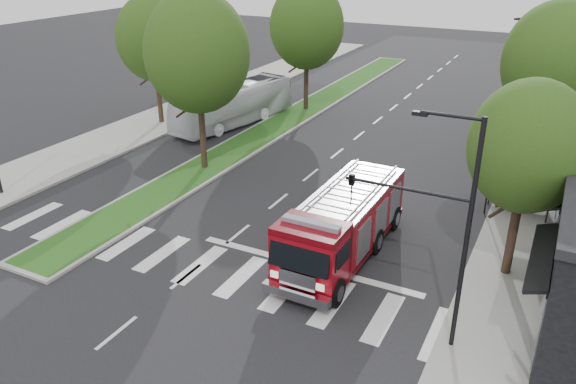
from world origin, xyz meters
The scene contains 15 objects.
ground centered at (0.00, 0.00, 0.00)m, with size 140.00×140.00×0.00m, color black.
sidewalk_right centered at (12.50, 10.00, 0.07)m, with size 5.00×80.00×0.15m, color gray.
sidewalk_left centered at (-14.50, 10.00, 0.07)m, with size 5.00×80.00×0.15m, color gray.
median centered at (-6.00, 18.00, 0.08)m, with size 3.00×50.00×0.15m.
bus_shelter centered at (11.20, 8.15, 2.04)m, with size 3.20×1.60×2.61m.
tree_right_near centered at (11.50, 2.00, 5.51)m, with size 4.40×4.40×8.05m.
tree_right_mid centered at (11.50, 14.00, 6.49)m, with size 5.60×5.60×9.72m.
tree_right_far centered at (11.50, 24.00, 5.84)m, with size 5.00×5.00×8.73m.
tree_median_near centered at (-6.00, 6.00, 6.81)m, with size 5.80×5.80×10.16m.
tree_median_far centered at (-6.00, 20.00, 6.49)m, with size 5.60×5.60×9.72m.
tree_left_mid centered at (-14.00, 12.00, 6.16)m, with size 5.20×5.20×9.16m.
streetlight_right_near centered at (9.61, -3.50, 4.67)m, with size 4.08×0.22×8.00m.
streetlight_right_far centered at (10.35, 20.00, 4.48)m, with size 2.11×0.20×8.00m.
fire_engine centered at (4.99, 0.41, 1.48)m, with size 2.85×8.95×3.09m.
city_bus centered at (-9.18, 14.41, 1.50)m, with size 2.52×10.75×2.99m, color silver.
Camera 1 is at (12.44, -19.30, 12.48)m, focal length 35.00 mm.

